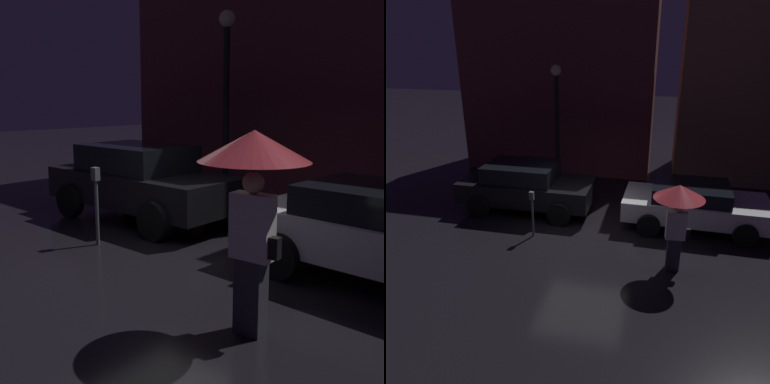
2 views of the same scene
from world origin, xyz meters
The scene contains 7 objects.
ground_plane centered at (0.00, 0.00, 0.00)m, with size 60.00×60.00×0.00m, color black.
building_facade_left centered at (-2.28, 6.50, 3.73)m, with size 7.52×3.00×7.47m.
parked_car_black centered at (-2.14, 1.49, 0.80)m, with size 4.13×1.99×1.52m.
parked_car_white centered at (2.96, 1.41, 0.70)m, with size 4.07×2.02×1.29m.
pedestrian_with_umbrella centered at (2.39, -1.03, 1.71)m, with size 1.13×1.13×2.13m.
parking_meter centered at (-1.34, -0.21, 0.81)m, with size 0.12×0.10×1.32m.
street_lamp_near centered at (-1.71, 3.67, 2.80)m, with size 0.36×0.36×4.32m.
Camera 2 is at (1.89, -8.90, 5.00)m, focal length 35.00 mm.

